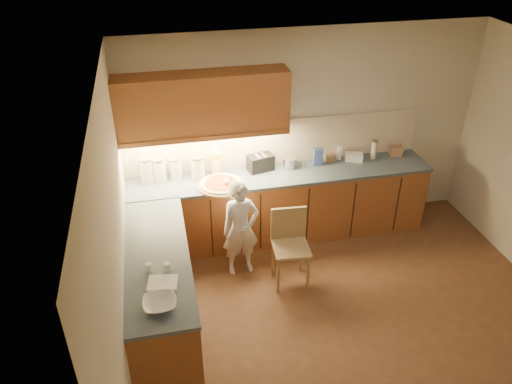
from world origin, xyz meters
The scene contains 24 objects.
room centered at (0.00, 0.00, 1.68)m, with size 4.54×4.50×2.62m.
l_counter centered at (-0.92, 1.25, 0.46)m, with size 3.77×2.62×0.92m.
backsplash centered at (-0.38, 1.99, 1.21)m, with size 3.75×0.02×0.58m, color beige.
upper_cabinets centered at (-1.27, 1.82, 1.85)m, with size 1.95×0.36×0.73m.
pizza_on_board centered at (-1.14, 1.55, 0.94)m, with size 0.55×0.55×0.22m.
child centered at (-1.00, 1.10, 0.59)m, with size 0.43×0.28×1.19m, color silver.
wooden_chair centered at (-0.48, 0.86, 0.52)m, with size 0.43×0.43×0.89m.
mixing_bowl centered at (-1.95, -0.31, 0.95)m, with size 0.28×0.28×0.07m, color white.
canister_a centered at (-1.98, 1.82, 1.09)m, with size 0.17×0.17×0.33m.
canister_b centered at (-1.84, 1.84, 1.07)m, with size 0.17×0.17×0.30m.
canister_c centered at (-1.64, 1.84, 1.06)m, with size 0.15×0.15×0.28m.
canister_d centered at (-1.38, 1.82, 1.06)m, with size 0.18×0.18×0.29m.
oil_jug centered at (-1.16, 1.84, 1.08)m, with size 0.13×0.10×0.35m.
toaster centered at (-0.60, 1.84, 1.02)m, with size 0.35×0.25×0.20m.
steel_pot centered at (-0.24, 1.82, 0.99)m, with size 0.18×0.18×0.14m.
blue_box centered at (0.13, 1.82, 1.03)m, with size 0.11×0.08×0.22m, color #334D9B.
card_box_a centered at (0.32, 1.88, 0.96)m, with size 0.12×0.09×0.09m, color #A28357.
white_bottle centered at (0.45, 1.90, 1.00)m, with size 0.06×0.06×0.17m, color white.
flat_pack centered at (0.63, 1.84, 0.96)m, with size 0.22×0.15×0.09m, color silver.
tall_jar centered at (0.89, 1.83, 1.05)m, with size 0.08×0.08×0.25m.
card_box_b centered at (1.21, 1.86, 0.98)m, with size 0.16×0.12×0.12m, color #9E7355.
dough_cloth centered at (-1.91, -0.02, 0.93)m, with size 0.26×0.20×0.02m, color white.
spice_jar_a centered at (-2.02, 0.18, 0.96)m, with size 0.06×0.06×0.08m, color white.
spice_jar_b centered at (-1.86, 0.16, 0.96)m, with size 0.06×0.06×0.08m, color silver.
Camera 1 is at (-1.82, -3.47, 3.90)m, focal length 35.00 mm.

